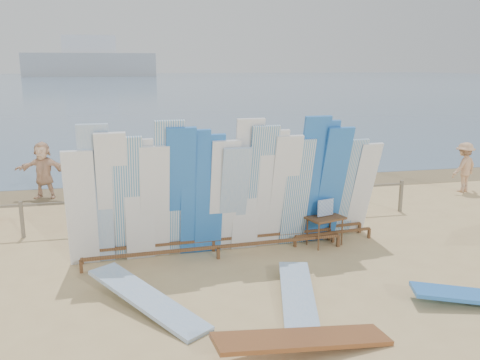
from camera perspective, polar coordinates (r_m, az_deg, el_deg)
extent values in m
plane|color=tan|center=(10.42, -3.61, -10.16)|extent=(160.00, 160.00, 0.00)
cube|color=#486281|center=(137.54, -12.47, 10.83)|extent=(320.00, 240.00, 0.02)
cube|color=olive|center=(17.23, -7.50, -0.93)|extent=(40.00, 2.60, 0.01)
cube|color=#999EA3|center=(189.76, -16.43, 12.29)|extent=(45.00, 8.00, 8.00)
cube|color=silver|center=(189.89, -16.57, 14.40)|extent=(18.00, 6.00, 6.00)
cube|color=#796F5B|center=(12.98, -5.81, -1.80)|extent=(12.00, 0.06, 0.06)
cube|color=#796F5B|center=(13.22, -23.28, -4.11)|extent=(0.08, 0.08, 0.90)
cube|color=#796F5B|center=(13.00, -14.58, -3.74)|extent=(0.08, 0.08, 0.90)
cube|color=#796F5B|center=(13.07, -5.78, -3.29)|extent=(0.08, 0.08, 0.90)
cube|color=#796F5B|center=(13.45, 2.71, -2.77)|extent=(0.08, 0.08, 0.90)
cube|color=#796F5B|center=(14.10, 10.57, -2.24)|extent=(0.08, 0.08, 0.90)
cube|color=#796F5B|center=(15.00, 17.61, -1.73)|extent=(0.08, 0.08, 0.90)
cube|color=brown|center=(10.92, -2.47, -7.51)|extent=(5.61, 0.31, 0.06)
cube|color=brown|center=(11.36, -3.01, -6.71)|extent=(5.61, 0.31, 0.06)
cube|color=white|center=(10.62, -17.40, -3.19)|extent=(0.62, 0.65, 2.48)
cube|color=#87ADD8|center=(10.54, -15.81, -1.79)|extent=(0.62, 0.72, 2.98)
cube|color=white|center=(10.56, -14.10, -2.11)|extent=(0.63, 0.92, 2.82)
cube|color=white|center=(10.58, -12.41, -2.26)|extent=(0.63, 0.85, 2.73)
cube|color=white|center=(10.60, -11.22, -2.37)|extent=(0.62, 0.63, 2.66)
cube|color=white|center=(10.65, -9.54, -2.63)|extent=(0.63, 0.76, 2.52)
cube|color=white|center=(10.62, -7.92, -1.22)|extent=(0.63, 0.84, 3.02)
cube|color=blue|center=(10.66, -6.74, -1.51)|extent=(0.63, 0.93, 2.88)
cube|color=blue|center=(10.72, -5.10, -1.59)|extent=(0.62, 0.74, 2.81)
cube|color=blue|center=(10.79, -3.47, -1.75)|extent=(0.62, 0.70, 2.70)
cube|color=white|center=(10.87, -1.87, -1.98)|extent=(0.63, 0.77, 2.57)
cube|color=#87ADD8|center=(10.94, -0.75, -2.28)|extent=(0.63, 0.90, 2.42)
cube|color=white|center=(10.95, 0.82, -0.72)|extent=(0.62, 0.65, 3.00)
cube|color=white|center=(11.06, 2.36, -0.99)|extent=(0.63, 0.82, 2.85)
cube|color=white|center=(11.14, 3.43, -1.17)|extent=(0.63, 0.75, 2.75)
cube|color=white|center=(11.25, 4.92, -1.38)|extent=(0.63, 0.80, 2.62)
cube|color=white|center=(11.37, 6.38, -1.50)|extent=(0.62, 0.70, 2.53)
cube|color=blue|center=(11.43, 7.86, -0.21)|extent=(0.63, 0.84, 3.02)
cube|color=blue|center=(11.53, 8.85, -0.39)|extent=(0.63, 0.78, 2.91)
cube|color=blue|center=(11.68, 10.23, -0.65)|extent=(0.63, 0.92, 2.77)
cube|color=brown|center=(12.09, 10.42, -5.82)|extent=(1.93, 0.23, 0.06)
cube|color=brown|center=(12.45, 9.49, -5.24)|extent=(1.93, 0.23, 0.06)
cube|color=white|center=(11.64, 6.17, -1.95)|extent=(0.58, 0.62, 2.22)
cube|color=white|center=(11.78, 8.23, -0.76)|extent=(0.59, 0.77, 2.65)
cube|color=white|center=(11.99, 10.18, -0.84)|extent=(0.60, 0.79, 2.54)
cube|color=white|center=(12.23, 12.07, -0.93)|extent=(0.60, 0.80, 2.43)
cube|color=white|center=(12.43, 13.56, -1.03)|extent=(0.60, 0.81, 2.33)
cube|color=brown|center=(11.76, 9.53, -4.20)|extent=(0.95, 0.79, 0.05)
cube|color=white|center=(11.70, 9.57, -3.07)|extent=(0.42, 0.15, 0.39)
cube|color=#87ADD8|center=(9.03, -10.39, -14.15)|extent=(2.00, 2.52, 0.41)
cube|color=brown|center=(7.81, 7.15, -18.61)|extent=(2.73, 0.83, 0.41)
cube|color=#87ADD8|center=(9.14, 6.51, -13.65)|extent=(1.24, 2.75, 0.23)
cube|color=red|center=(13.86, -1.86, -2.73)|extent=(0.71, 0.67, 0.05)
cube|color=red|center=(14.03, -1.81, -1.25)|extent=(0.62, 0.32, 0.60)
cube|color=red|center=(14.00, -0.71, -2.80)|extent=(0.59, 0.56, 0.05)
cube|color=red|center=(14.13, -1.08, -1.58)|extent=(0.52, 0.25, 0.50)
cube|color=red|center=(14.50, 6.27, -1.51)|extent=(0.63, 0.77, 0.49)
cube|color=red|center=(14.62, 5.61, -0.10)|extent=(0.43, 0.29, 0.31)
imported|color=#8C6042|center=(14.94, -9.41, 0.45)|extent=(0.64, 1.12, 1.81)
imported|color=beige|center=(14.21, 6.11, -0.31)|extent=(0.75, 0.92, 1.70)
imported|color=tan|center=(18.03, 23.85, 1.33)|extent=(1.14, 0.79, 1.62)
imported|color=tan|center=(14.31, 7.02, -0.51)|extent=(0.54, 0.83, 1.57)
imported|color=tan|center=(15.52, -11.64, 0.60)|extent=(0.56, 1.14, 1.70)
imported|color=beige|center=(16.80, -21.22, 1.04)|extent=(1.72, 0.92, 1.77)
imported|color=beige|center=(16.07, -3.94, 1.28)|extent=(0.74, 1.64, 1.71)
imported|color=beige|center=(14.48, -11.85, -0.45)|extent=(0.85, 0.79, 1.62)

